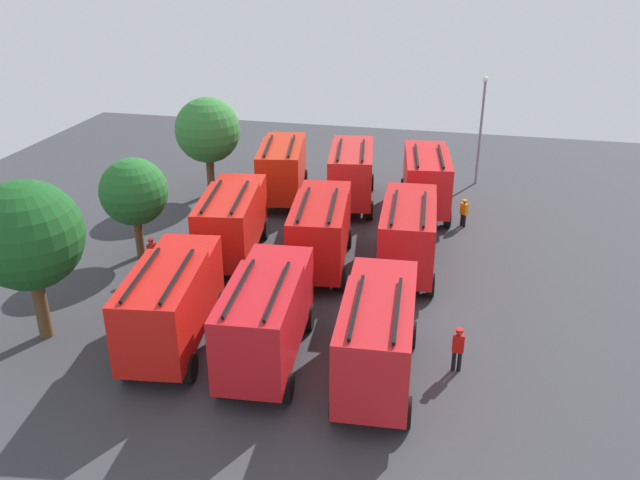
{
  "coord_description": "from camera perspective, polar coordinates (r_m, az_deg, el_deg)",
  "views": [
    {
      "loc": [
        -29.68,
        -6.71,
        15.15
      ],
      "look_at": [
        0.0,
        0.0,
        1.4
      ],
      "focal_mm": 37.74,
      "sensor_mm": 36.0,
      "label": 1
    }
  ],
  "objects": [
    {
      "name": "fire_truck_3",
      "position": [
        25.6,
        -4.57,
        -6.28
      ],
      "size": [
        7.37,
        3.2,
        3.88
      ],
      "rotation": [
        0.0,
        0.0,
        0.08
      ],
      "color": "red",
      "rests_on": "ground"
    },
    {
      "name": "fire_truck_0",
      "position": [
        24.48,
        4.92,
        -7.86
      ],
      "size": [
        7.34,
        3.11,
        3.88
      ],
      "rotation": [
        0.0,
        0.0,
        0.06
      ],
      "color": "red",
      "rests_on": "ground"
    },
    {
      "name": "tree_1",
      "position": [
        34.81,
        -15.51,
        3.94
      ],
      "size": [
        3.4,
        3.4,
        5.27
      ],
      "color": "brown",
      "rests_on": "ground"
    },
    {
      "name": "tree_2",
      "position": [
        42.68,
        -9.51,
        9.14
      ],
      "size": [
        4.04,
        4.04,
        6.26
      ],
      "color": "brown",
      "rests_on": "ground"
    },
    {
      "name": "traffic_cone_1",
      "position": [
        30.44,
        -13.71,
        -5.65
      ],
      "size": [
        0.42,
        0.42,
        0.6
      ],
      "primitive_type": "cone",
      "color": "#F2600C",
      "rests_on": "ground"
    },
    {
      "name": "firefighter_0",
      "position": [
        33.76,
        -14.05,
        -1.17
      ],
      "size": [
        0.46,
        0.33,
        1.83
      ],
      "rotation": [
        0.0,
        0.0,
        1.33
      ],
      "color": "black",
      "rests_on": "ground"
    },
    {
      "name": "fire_truck_8",
      "position": [
        41.89,
        -3.22,
        6.2
      ],
      "size": [
        7.52,
        3.78,
        3.88
      ],
      "rotation": [
        0.0,
        0.0,
        0.18
      ],
      "color": "red",
      "rests_on": "ground"
    },
    {
      "name": "firefighter_3",
      "position": [
        39.09,
        12.1,
        2.36
      ],
      "size": [
        0.46,
        0.47,
        1.61
      ],
      "rotation": [
        0.0,
        0.0,
        2.38
      ],
      "color": "black",
      "rests_on": "ground"
    },
    {
      "name": "fire_truck_2",
      "position": [
        40.41,
        8.99,
        5.26
      ],
      "size": [
        7.45,
        3.48,
        3.88
      ],
      "rotation": [
        0.0,
        0.0,
        0.13
      ],
      "color": "red",
      "rests_on": "ground"
    },
    {
      "name": "fire_truck_1",
      "position": [
        32.7,
        7.49,
        0.68
      ],
      "size": [
        7.34,
        3.12,
        3.88
      ],
      "rotation": [
        0.0,
        0.0,
        0.06
      ],
      "color": "red",
      "rests_on": "ground"
    },
    {
      "name": "lamppost",
      "position": [
        45.42,
        13.52,
        9.62
      ],
      "size": [
        0.36,
        0.36,
        7.13
      ],
      "color": "slate",
      "rests_on": "ground"
    },
    {
      "name": "firefighter_1",
      "position": [
        37.9,
        -0.47,
        2.4
      ],
      "size": [
        0.39,
        0.48,
        1.77
      ],
      "rotation": [
        0.0,
        0.0,
        0.41
      ],
      "color": "black",
      "rests_on": "ground"
    },
    {
      "name": "firefighter_2",
      "position": [
        26.15,
        11.61,
        -8.9
      ],
      "size": [
        0.3,
        0.44,
        1.84
      ],
      "rotation": [
        0.0,
        0.0,
        0.1
      ],
      "color": "black",
      "rests_on": "ground"
    },
    {
      "name": "fire_truck_7",
      "position": [
        34.12,
        -7.48,
        1.71
      ],
      "size": [
        7.48,
        3.61,
        3.88
      ],
      "rotation": [
        0.0,
        0.0,
        0.15
      ],
      "color": "red",
      "rests_on": "ground"
    },
    {
      "name": "tree_0",
      "position": [
        28.48,
        -23.56,
        0.33
      ],
      "size": [
        4.36,
        4.36,
        6.76
      ],
      "color": "brown",
      "rests_on": "ground"
    },
    {
      "name": "traffic_cone_0",
      "position": [
        29.96,
        -1.19,
        -5.38
      ],
      "size": [
        0.44,
        0.44,
        0.63
      ],
      "primitive_type": "cone",
      "color": "#F2600C",
      "rests_on": "ground"
    },
    {
      "name": "ground_plane",
      "position": [
        33.99,
        -0.0,
        -2.15
      ],
      "size": [
        54.34,
        54.34,
        0.0
      ],
      "primitive_type": "plane",
      "color": "#38383D"
    },
    {
      "name": "fire_truck_5",
      "position": [
        41.08,
        2.68,
        5.85
      ],
      "size": [
        7.47,
        3.57,
        3.88
      ],
      "rotation": [
        0.0,
        0.0,
        0.14
      ],
      "color": "red",
      "rests_on": "ground"
    },
    {
      "name": "fire_truck_6",
      "position": [
        27.09,
        -12.47,
        -4.98
      ],
      "size": [
        7.47,
        3.54,
        3.88
      ],
      "rotation": [
        0.0,
        0.0,
        0.14
      ],
      "color": "red",
      "rests_on": "ground"
    },
    {
      "name": "fire_truck_4",
      "position": [
        32.82,
        0.06,
        0.99
      ],
      "size": [
        7.44,
        3.44,
        3.88
      ],
      "rotation": [
        0.0,
        0.0,
        0.12
      ],
      "color": "red",
      "rests_on": "ground"
    }
  ]
}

